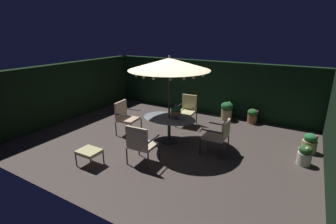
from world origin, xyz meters
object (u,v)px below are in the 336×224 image
Objects in this scene: potted_plant_right_far at (227,110)px; potted_plant_back_right at (252,115)px; patio_chair_east at (188,108)px; patio_chair_north at (140,142)px; centerpiece_planter at (176,111)px; patio_chair_northeast at (219,134)px; patio_chair_southeast at (125,115)px; patio_umbrella at (169,64)px; potted_plant_back_left at (310,143)px; ottoman_footrest at (89,152)px; potted_plant_front_corner at (305,155)px; patio_dining_table at (169,122)px.

potted_plant_right_far reaches higher than potted_plant_back_right.
patio_chair_north is at bearing -85.94° from patio_chair_east.
centerpiece_planter reaches higher than patio_chair_northeast.
patio_chair_east is (-1.66, 1.52, 0.04)m from patio_chair_northeast.
patio_chair_southeast is 4.49m from potted_plant_back_right.
patio_umbrella is 2.29m from patio_chair_east.
patio_chair_southeast is at bearing 139.52° from patio_chair_north.
potted_plant_right_far reaches higher than potted_plant_back_left.
centerpiece_planter is 3.74m from potted_plant_back_left.
ottoman_footrest is at bearing -102.88° from patio_chair_east.
potted_plant_right_far is at bearing 49.55° from patio_chair_southeast.
patio_chair_northeast is 3.04m from patio_chair_southeast.
patio_chair_east is 3.81m from ottoman_footrest.
potted_plant_back_right is (1.60, 2.81, -0.71)m from centerpiece_planter.
centerpiece_planter is at bearing -77.01° from patio_chair_east.
patio_chair_northeast is 1.82× the size of potted_plant_back_right.
centerpiece_planter is at bearing 6.03° from patio_chair_southeast.
potted_plant_front_corner is at bearing -15.52° from patio_chair_east.
potted_plant_right_far is 3.44m from potted_plant_front_corner.
ottoman_footrest is at bearing -114.27° from patio_umbrella.
potted_plant_front_corner is (3.56, 0.50, -2.03)m from patio_umbrella.
patio_umbrella reaches higher than potted_plant_front_corner.
patio_chair_northeast reaches higher than potted_plant_right_far.
potted_plant_front_corner is at bearing 7.93° from patio_umbrella.
patio_chair_north is 1.98× the size of potted_plant_back_right.
potted_plant_back_left is at bearing 19.73° from patio_umbrella.
ottoman_footrest is (-0.99, -2.19, -1.94)m from patio_umbrella.
patio_umbrella is 3.43m from potted_plant_right_far.
patio_chair_southeast is 5.13m from potted_plant_front_corner.
patio_chair_east reaches higher than ottoman_footrest.
ottoman_footrest is 0.99× the size of potted_plant_back_left.
patio_chair_east reaches higher than potted_plant_right_far.
centerpiece_planter is (0.21, 0.02, -1.30)m from patio_umbrella.
ottoman_footrest is at bearing -114.27° from patio_dining_table.
patio_chair_southeast is (-1.52, -0.16, -0.02)m from patio_dining_table.
patio_chair_southeast is at bearing -173.97° from centerpiece_planter.
potted_plant_right_far reaches higher than potted_plant_front_corner.
potted_plant_back_left is (3.57, 2.83, -0.33)m from patio_chair_north.
patio_chair_southeast reaches higher than patio_dining_table.
patio_chair_northeast is at bearing -95.90° from potted_plant_back_right.
patio_chair_east is at bearing 102.99° from centerpiece_planter.
patio_chair_southeast is at bearing -176.98° from patio_chair_northeast.
patio_chair_north is (0.08, -1.52, -1.70)m from patio_umbrella.
patio_dining_table is 1.57× the size of patio_chair_north.
patio_chair_southeast is at bearing -174.04° from patio_umbrella.
patio_chair_northeast is 1.74× the size of potted_plant_back_left.
potted_plant_back_left is at bearing 37.03° from ottoman_footrest.
patio_chair_northeast reaches higher than potted_plant_front_corner.
patio_dining_table reaches higher than potted_plant_back_right.
patio_dining_table is 2.41m from ottoman_footrest.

